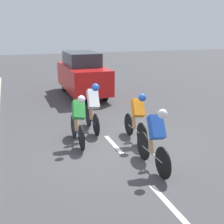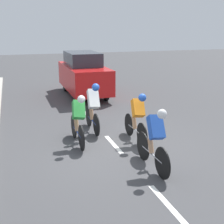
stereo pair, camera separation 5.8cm
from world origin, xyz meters
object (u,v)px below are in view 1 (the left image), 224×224
Objects in this scene: support_car at (83,74)px; cyclist_blue at (155,138)px; cyclist_white at (93,106)px; cyclist_green at (78,119)px; cyclist_orange at (137,116)px.

cyclist_blue is at bearing 88.09° from support_car.
cyclist_white reaches higher than cyclist_blue.
cyclist_green is 0.40× the size of support_car.
cyclist_green is at bearing 75.62° from support_car.
cyclist_blue is (0.32, 1.80, 0.02)m from cyclist_orange.
cyclist_blue is 2.48m from cyclist_green.
cyclist_orange is 1.66m from cyclist_green.
cyclist_white is at bearing -51.92° from cyclist_orange.
cyclist_blue reaches higher than cyclist_orange.
cyclist_blue is 0.41× the size of support_car.
support_car is (-0.28, -8.32, 0.25)m from cyclist_blue.
cyclist_white is at bearing -125.69° from cyclist_green.
cyclist_white reaches higher than cyclist_green.
cyclist_white is at bearing 80.10° from support_car.
cyclist_orange is at bearing 128.08° from cyclist_white.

